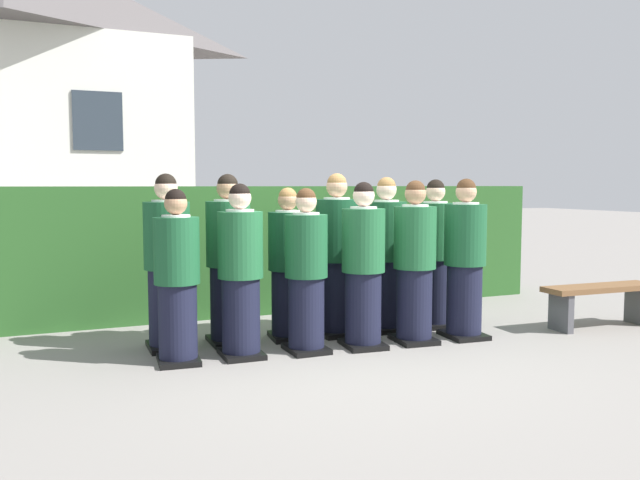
# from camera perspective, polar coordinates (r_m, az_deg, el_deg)

# --- Properties ---
(ground_plane) EXTENTS (60.00, 60.00, 0.00)m
(ground_plane) POSITION_cam_1_polar(r_m,az_deg,el_deg) (6.49, 1.03, -9.47)
(ground_plane) COLOR gray
(student_front_row_0) EXTENTS (0.41, 0.51, 1.57)m
(student_front_row_0) POSITION_cam_1_polar(r_m,az_deg,el_deg) (6.00, -12.36, -3.50)
(student_front_row_0) COLOR black
(student_front_row_0) RESTS_ON ground
(student_front_row_1) EXTENTS (0.42, 0.51, 1.62)m
(student_front_row_1) POSITION_cam_1_polar(r_m,az_deg,el_deg) (6.11, -6.94, -3.04)
(student_front_row_1) COLOR black
(student_front_row_1) RESTS_ON ground
(student_front_row_2) EXTENTS (0.41, 0.45, 1.58)m
(student_front_row_2) POSITION_cam_1_polar(r_m,az_deg,el_deg) (6.25, -1.21, -3.03)
(student_front_row_2) COLOR black
(student_front_row_2) RESTS_ON ground
(student_front_row_3) EXTENTS (0.42, 0.50, 1.63)m
(student_front_row_3) POSITION_cam_1_polar(r_m,az_deg,el_deg) (6.44, 3.80, -2.55)
(student_front_row_3) COLOR black
(student_front_row_3) RESTS_ON ground
(student_front_row_4) EXTENTS (0.43, 0.50, 1.65)m
(student_front_row_4) POSITION_cam_1_polar(r_m,az_deg,el_deg) (6.70, 8.25, -2.23)
(student_front_row_4) COLOR black
(student_front_row_4) RESTS_ON ground
(student_front_row_5) EXTENTS (0.43, 0.54, 1.67)m
(student_front_row_5) POSITION_cam_1_polar(r_m,az_deg,el_deg) (7.00, 12.52, -1.92)
(student_front_row_5) COLOR black
(student_front_row_5) RESTS_ON ground
(student_rear_row_0) EXTENTS (0.45, 0.54, 1.71)m
(student_rear_row_0) POSITION_cam_1_polar(r_m,az_deg,el_deg) (6.53, -13.17, -2.22)
(student_rear_row_0) COLOR black
(student_rear_row_0) RESTS_ON ground
(student_rear_row_1) EXTENTS (0.45, 0.54, 1.71)m
(student_rear_row_1) POSITION_cam_1_polar(r_m,az_deg,el_deg) (6.65, -7.99, -2.01)
(student_rear_row_1) COLOR black
(student_rear_row_1) RESTS_ON ground
(student_rear_row_2) EXTENTS (0.42, 0.52, 1.58)m
(student_rear_row_2) POSITION_cam_1_polar(r_m,az_deg,el_deg) (6.78, -2.81, -2.41)
(student_rear_row_2) COLOR black
(student_rear_row_2) RESTS_ON ground
(student_rear_row_3) EXTENTS (0.45, 0.51, 1.73)m
(student_rear_row_3) POSITION_cam_1_polar(r_m,az_deg,el_deg) (6.97, 1.46, -1.60)
(student_rear_row_3) COLOR black
(student_rear_row_3) RESTS_ON ground
(student_rear_row_4) EXTENTS (0.44, 0.49, 1.69)m
(student_rear_row_4) POSITION_cam_1_polar(r_m,az_deg,el_deg) (7.22, 5.77, -1.54)
(student_rear_row_4) COLOR black
(student_rear_row_4) RESTS_ON ground
(student_rear_row_5) EXTENTS (0.43, 0.54, 1.67)m
(student_rear_row_5) POSITION_cam_1_polar(r_m,az_deg,el_deg) (7.50, 9.97, -1.44)
(student_rear_row_5) COLOR black
(student_rear_row_5) RESTS_ON ground
(hedge) EXTENTS (7.76, 0.70, 1.59)m
(hedge) POSITION_cam_1_polar(r_m,az_deg,el_deg) (8.37, -5.14, -0.75)
(hedge) COLOR #285623
(hedge) RESTS_ON ground
(school_building_main) EXTENTS (7.06, 3.67, 6.52)m
(school_building_main) POSITION_cam_1_polar(r_m,az_deg,el_deg) (14.88, -25.28, 11.10)
(school_building_main) COLOR silver
(school_building_main) RESTS_ON ground
(wooden_bench) EXTENTS (1.42, 0.43, 0.48)m
(wooden_bench) POSITION_cam_1_polar(r_m,az_deg,el_deg) (8.02, 23.30, -4.56)
(wooden_bench) COLOR brown
(wooden_bench) RESTS_ON ground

